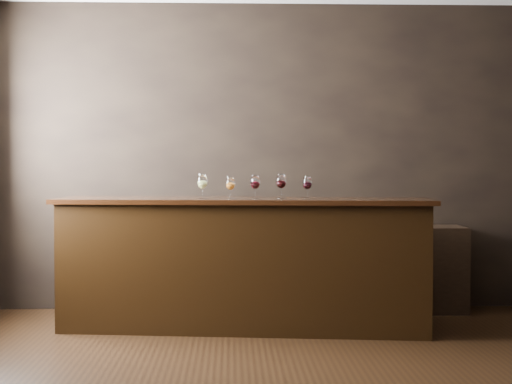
{
  "coord_description": "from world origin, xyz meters",
  "views": [
    {
      "loc": [
        -0.33,
        -4.31,
        1.3
      ],
      "look_at": [
        -0.13,
        1.4,
        1.1
      ],
      "focal_mm": 50.0,
      "sensor_mm": 36.0,
      "label": 1
    }
  ],
  "objects_px": {
    "glass_white": "(202,182)",
    "glass_red_a": "(255,183)",
    "back_bar_shelf": "(346,269)",
    "glass_amber": "(230,184)",
    "glass_red_b": "(281,182)",
    "glass_red_c": "(307,183)",
    "bar_counter": "(244,266)"
  },
  "relations": [
    {
      "from": "glass_white",
      "to": "bar_counter",
      "type": "bearing_deg",
      "value": 4.64
    },
    {
      "from": "glass_amber",
      "to": "glass_red_c",
      "type": "relative_size",
      "value": 0.97
    },
    {
      "from": "back_bar_shelf",
      "to": "glass_red_c",
      "type": "xyz_separation_m",
      "value": [
        -0.42,
        -0.63,
        0.79
      ]
    },
    {
      "from": "glass_red_a",
      "to": "glass_red_b",
      "type": "distance_m",
      "value": 0.21
    },
    {
      "from": "back_bar_shelf",
      "to": "glass_red_c",
      "type": "height_order",
      "value": "glass_red_c"
    },
    {
      "from": "glass_white",
      "to": "glass_red_a",
      "type": "bearing_deg",
      "value": 1.72
    },
    {
      "from": "back_bar_shelf",
      "to": "glass_red_b",
      "type": "height_order",
      "value": "glass_red_b"
    },
    {
      "from": "back_bar_shelf",
      "to": "glass_amber",
      "type": "height_order",
      "value": "glass_amber"
    },
    {
      "from": "glass_red_a",
      "to": "glass_white",
      "type": "bearing_deg",
      "value": -178.28
    },
    {
      "from": "glass_white",
      "to": "glass_amber",
      "type": "xyz_separation_m",
      "value": [
        0.22,
        -0.01,
        -0.02
      ]
    },
    {
      "from": "back_bar_shelf",
      "to": "glass_red_b",
      "type": "bearing_deg",
      "value": -135.61
    },
    {
      "from": "bar_counter",
      "to": "back_bar_shelf",
      "type": "distance_m",
      "value": 1.13
    },
    {
      "from": "bar_counter",
      "to": "glass_white",
      "type": "distance_m",
      "value": 0.75
    },
    {
      "from": "glass_red_b",
      "to": "bar_counter",
      "type": "bearing_deg",
      "value": -177.13
    },
    {
      "from": "bar_counter",
      "to": "glass_red_c",
      "type": "xyz_separation_m",
      "value": [
        0.51,
        -0.0,
        0.66
      ]
    },
    {
      "from": "back_bar_shelf",
      "to": "glass_red_b",
      "type": "xyz_separation_m",
      "value": [
        -0.63,
        -0.61,
        0.8
      ]
    },
    {
      "from": "glass_white",
      "to": "glass_red_c",
      "type": "height_order",
      "value": "glass_white"
    },
    {
      "from": "glass_amber",
      "to": "bar_counter",
      "type": "bearing_deg",
      "value": 20.61
    },
    {
      "from": "back_bar_shelf",
      "to": "glass_red_a",
      "type": "bearing_deg",
      "value": -142.49
    },
    {
      "from": "bar_counter",
      "to": "back_bar_shelf",
      "type": "height_order",
      "value": "bar_counter"
    },
    {
      "from": "bar_counter",
      "to": "glass_amber",
      "type": "height_order",
      "value": "glass_amber"
    },
    {
      "from": "glass_white",
      "to": "glass_amber",
      "type": "bearing_deg",
      "value": -3.29
    },
    {
      "from": "glass_white",
      "to": "glass_amber",
      "type": "relative_size",
      "value": 1.14
    },
    {
      "from": "glass_red_a",
      "to": "glass_red_b",
      "type": "height_order",
      "value": "glass_red_b"
    },
    {
      "from": "bar_counter",
      "to": "glass_white",
      "type": "bearing_deg",
      "value": -168.82
    },
    {
      "from": "back_bar_shelf",
      "to": "glass_red_c",
      "type": "distance_m",
      "value": 1.09
    },
    {
      "from": "glass_white",
      "to": "glass_red_a",
      "type": "relative_size",
      "value": 1.05
    },
    {
      "from": "back_bar_shelf",
      "to": "glass_amber",
      "type": "bearing_deg",
      "value": -147.16
    },
    {
      "from": "glass_red_a",
      "to": "glass_red_b",
      "type": "relative_size",
      "value": 0.95
    },
    {
      "from": "glass_white",
      "to": "glass_red_b",
      "type": "bearing_deg",
      "value": 3.79
    },
    {
      "from": "bar_counter",
      "to": "glass_white",
      "type": "relative_size",
      "value": 14.81
    },
    {
      "from": "glass_white",
      "to": "glass_amber",
      "type": "height_order",
      "value": "glass_white"
    }
  ]
}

